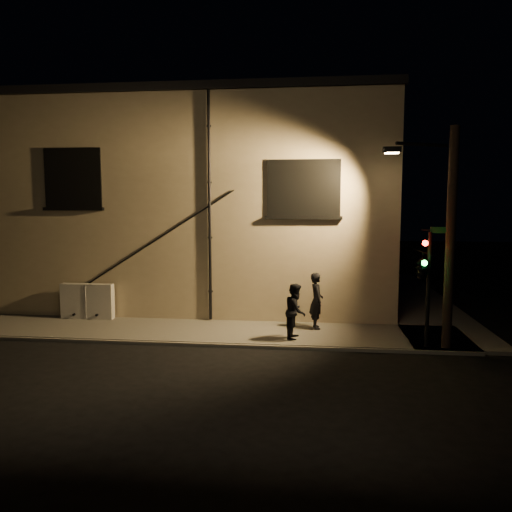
# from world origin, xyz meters

# --- Properties ---
(ground) EXTENTS (90.00, 90.00, 0.00)m
(ground) POSITION_xyz_m (0.00, 0.00, 0.00)
(ground) COLOR black
(sidewalk) EXTENTS (21.00, 16.00, 0.12)m
(sidewalk) POSITION_xyz_m (1.22, 4.39, 0.06)
(sidewalk) COLOR #5D5A54
(sidewalk) RESTS_ON ground
(building) EXTENTS (16.20, 12.23, 8.80)m
(building) POSITION_xyz_m (-3.00, 8.99, 4.40)
(building) COLOR tan
(building) RESTS_ON ground
(utility_cabinet) EXTENTS (2.01, 0.34, 1.32)m
(utility_cabinet) POSITION_xyz_m (-6.48, 2.70, 0.78)
(utility_cabinet) COLOR beige
(utility_cabinet) RESTS_ON sidewalk
(pedestrian_a) EXTENTS (0.58, 0.78, 1.95)m
(pedestrian_a) POSITION_xyz_m (2.10, 2.15, 1.10)
(pedestrian_a) COLOR black
(pedestrian_a) RESTS_ON sidewalk
(pedestrian_b) EXTENTS (0.79, 0.95, 1.78)m
(pedestrian_b) POSITION_xyz_m (1.43, 0.80, 1.01)
(pedestrian_b) COLOR black
(pedestrian_b) RESTS_ON sidewalk
(traffic_signal) EXTENTS (1.23, 2.13, 3.64)m
(traffic_signal) POSITION_xyz_m (5.20, 0.19, 2.57)
(traffic_signal) COLOR black
(traffic_signal) RESTS_ON sidewalk
(streetlamp_pole) EXTENTS (2.01, 1.38, 6.69)m
(streetlamp_pole) POSITION_xyz_m (5.88, 0.37, 3.59)
(streetlamp_pole) COLOR black
(streetlamp_pole) RESTS_ON ground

